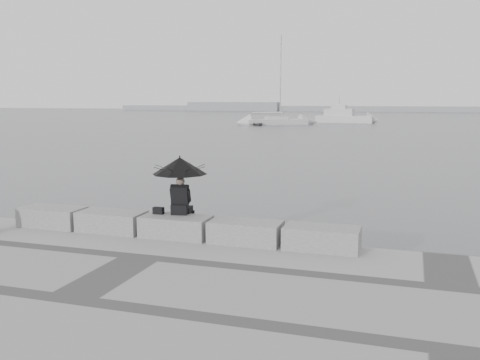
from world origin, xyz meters
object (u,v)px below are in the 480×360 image
(sailboat_left, at_px, (276,121))
(motor_cruiser, at_px, (344,117))
(dinghy, at_px, (258,124))
(seated_person, at_px, (180,171))

(sailboat_left, xyz_separation_m, motor_cruiser, (8.65, 9.98, 0.38))
(motor_cruiser, distance_m, dinghy, 17.14)
(seated_person, distance_m, motor_cruiser, 75.24)
(dinghy, bearing_deg, sailboat_left, 28.47)
(motor_cruiser, bearing_deg, seated_person, -83.22)
(motor_cruiser, bearing_deg, dinghy, -124.85)
(seated_person, bearing_deg, dinghy, 94.46)
(sailboat_left, relative_size, dinghy, 4.34)
(seated_person, height_order, dinghy, seated_person)
(seated_person, relative_size, dinghy, 0.47)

